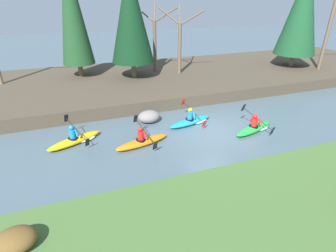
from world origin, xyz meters
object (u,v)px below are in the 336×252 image
boulder_midstream (149,117)px  kayaker_trailing (142,141)px  kayaker_middle (192,121)px  kayaker_lead (255,127)px  kayaker_far_back (77,139)px

boulder_midstream → kayaker_trailing: bearing=-113.0°
kayaker_middle → kayaker_trailing: same height
kayaker_lead → kayaker_trailing: bearing=156.9°
boulder_midstream → kayaker_middle: bearing=-24.2°
kayaker_lead → kayaker_middle: bearing=128.2°
kayaker_trailing → kayaker_far_back: 3.24m
kayaker_trailing → kayaker_far_back: bearing=143.2°
kayaker_middle → kayaker_far_back: bearing=166.2°
kayaker_far_back → kayaker_middle: bearing=-25.0°
kayaker_trailing → boulder_midstream: kayaker_trailing is taller
kayaker_middle → kayaker_far_back: same height
kayaker_lead → kayaker_trailing: size_ratio=0.99×
kayaker_middle → kayaker_far_back: 6.18m
kayaker_middle → boulder_midstream: size_ratio=2.25×
kayaker_lead → boulder_midstream: bearing=132.3°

